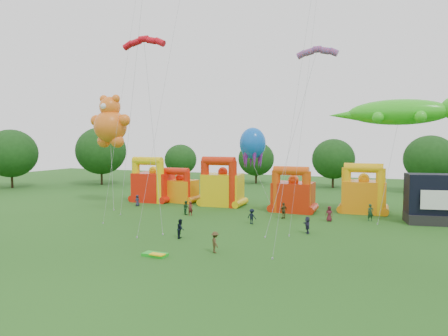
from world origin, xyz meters
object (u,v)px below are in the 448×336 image
at_px(bouncy_castle_0, 152,184).
at_px(teddy_bear_kite, 111,147).
at_px(spectator_0, 137,200).
at_px(gecko_kite, 394,139).
at_px(spectator_4, 284,211).
at_px(bouncy_castle_2, 222,187).
at_px(octopus_kite, 259,173).

distance_m(bouncy_castle_0, teddy_bear_kite, 8.71).
bearing_deg(spectator_0, gecko_kite, 7.88).
relative_size(teddy_bear_kite, spectator_4, 8.25).
bearing_deg(spectator_4, bouncy_castle_2, -88.17).
distance_m(gecko_kite, spectator_0, 34.69).
relative_size(teddy_bear_kite, gecko_kite, 1.05).
height_order(spectator_0, spectator_4, spectator_4).
distance_m(bouncy_castle_2, teddy_bear_kite, 16.69).
relative_size(teddy_bear_kite, spectator_0, 10.02).
distance_m(teddy_bear_kite, spectator_0, 8.46).
bearing_deg(octopus_kite, teddy_bear_kite, -160.09).
distance_m(bouncy_castle_2, spectator_0, 12.18).
bearing_deg(spectator_0, spectator_4, -1.89).
distance_m(bouncy_castle_0, spectator_4, 22.50).
bearing_deg(gecko_kite, teddy_bear_kite, -172.26).
bearing_deg(bouncy_castle_0, teddy_bear_kite, -119.30).
height_order(bouncy_castle_0, spectator_4, bouncy_castle_0).
height_order(teddy_bear_kite, spectator_4, teddy_bear_kite).
distance_m(bouncy_castle_0, spectator_0, 4.86).
height_order(bouncy_castle_2, gecko_kite, gecko_kite).
xyz_separation_m(gecko_kite, spectator_0, (-33.36, -3.86, -8.67)).
bearing_deg(spectator_4, gecko_kite, 145.28).
distance_m(gecko_kite, spectator_4, 15.51).
xyz_separation_m(bouncy_castle_0, gecko_kite, (33.67, -0.64, 6.86)).
relative_size(spectator_0, spectator_4, 0.82).
relative_size(octopus_kite, spectator_4, 5.85).
bearing_deg(bouncy_castle_0, gecko_kite, -1.09).
bearing_deg(teddy_bear_kite, gecko_kite, 7.74).
relative_size(octopus_kite, spectator_0, 7.10).
bearing_deg(teddy_bear_kite, spectator_4, -0.11).
bearing_deg(bouncy_castle_0, octopus_kite, 5.12).
relative_size(bouncy_castle_0, teddy_bear_kite, 0.43).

